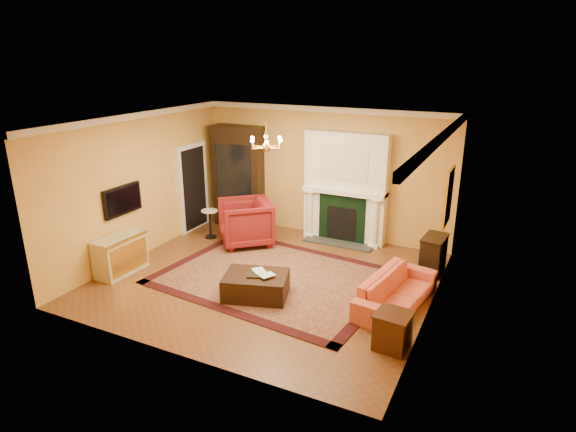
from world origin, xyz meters
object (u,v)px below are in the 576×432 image
Objects in this scene: console_table at (433,255)px; china_cabinet at (240,178)px; leather_ottoman at (256,285)px; pedestal_table at (210,222)px; end_table at (393,331)px; wingback_armchair at (245,220)px; commode at (120,255)px; coral_sofa at (397,286)px.

china_cabinet is at bearing 175.18° from console_table.
pedestal_table is at bearing 121.95° from leather_ottoman.
pedestal_table is 1.26× the size of end_table.
end_table is at bearing 16.25° from wingback_armchair.
commode reaches higher than pedestal_table.
pedestal_table is 0.92× the size of console_table.
leather_ottoman is (2.88, 0.30, -0.16)m from commode.
pedestal_table is 0.35× the size of coral_sofa.
console_table is at bearing 24.66° from leather_ottoman.
china_cabinet is 6.17m from end_table.
console_table is 0.67× the size of leather_ottoman.
coral_sofa reaches higher than console_table.
console_table is (4.09, 0.29, -0.20)m from wingback_armchair.
commode is 5.30m from coral_sofa.
console_table is 3.55m from leather_ottoman.
commode is 5.45m from end_table.
commode reaches higher than leather_ottoman.
pedestal_table is 0.62× the size of leather_ottoman.
china_cabinet reaches higher than pedestal_table.
end_table is (4.85, -3.72, -0.91)m from china_cabinet.
pedestal_table is at bearing 83.59° from coral_sofa.
coral_sofa is at bearing 12.71° from commode.
end_table is at bearing -159.47° from coral_sofa.
china_cabinet is 4.39× the size of end_table.
commode is at bearing 177.94° from end_table.
end_table is 2.62m from leather_ottoman.
end_table is at bearing -0.76° from commode.
wingback_armchair is 4.10m from console_table.
coral_sofa is at bearing 29.40° from wingback_armchair.
wingback_armchair is at bearing 147.30° from end_table.
china_cabinet is 3.66m from commode.
pedestal_table is 0.67× the size of commode.
coral_sofa is (4.59, -2.47, -0.80)m from china_cabinet.
wingback_armchair reaches higher than commode.
coral_sofa reaches higher than leather_ottoman.
china_cabinet is at bearing 70.73° from coral_sofa.
end_table is at bearing -28.34° from leather_ottoman.
end_table is at bearing -86.24° from console_table.
console_table is at bearing 52.97° from wingback_armchair.
end_table is (0.25, -1.24, -0.11)m from coral_sofa.
leather_ottoman is (2.28, -3.22, -0.96)m from china_cabinet.
china_cabinet is at bearing 84.24° from pedestal_table.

